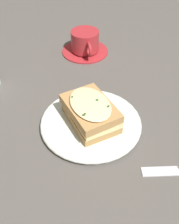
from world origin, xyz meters
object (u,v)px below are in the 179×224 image
(teacup_with_saucer, at_px, (85,43))
(fork, at_px, (178,170))
(sandwich, at_px, (89,111))
(dinner_plate, at_px, (90,122))

(teacup_with_saucer, height_order, fork, teacup_with_saucer)
(sandwich, relative_size, fork, 0.90)
(dinner_plate, distance_m, sandwich, 0.04)
(sandwich, bearing_deg, fork, -7.25)
(dinner_plate, distance_m, fork, 0.22)
(sandwich, xyz_separation_m, teacup_with_saucer, (-0.17, 0.28, -0.01))
(dinner_plate, relative_size, fork, 1.33)
(dinner_plate, bearing_deg, teacup_with_saucer, 120.38)
(teacup_with_saucer, bearing_deg, sandwich, -11.08)
(sandwich, height_order, teacup_with_saucer, sandwich)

